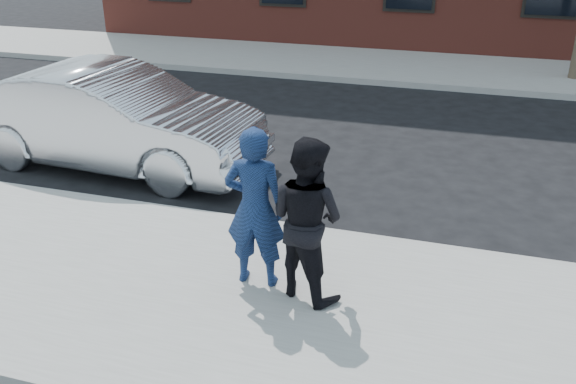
% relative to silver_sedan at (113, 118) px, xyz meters
% --- Properties ---
extents(ground, '(100.00, 100.00, 0.00)m').
position_rel_silver_sedan_xyz_m(ground, '(3.56, -3.04, -0.84)').
color(ground, black).
rests_on(ground, ground).
extents(near_sidewalk, '(50.00, 3.50, 0.15)m').
position_rel_silver_sedan_xyz_m(near_sidewalk, '(3.56, -3.29, -0.76)').
color(near_sidewalk, gray).
rests_on(near_sidewalk, ground).
extents(near_curb, '(50.00, 0.10, 0.15)m').
position_rel_silver_sedan_xyz_m(near_curb, '(3.56, -1.49, -0.76)').
color(near_curb, '#999691').
rests_on(near_curb, ground).
extents(far_sidewalk, '(50.00, 3.50, 0.15)m').
position_rel_silver_sedan_xyz_m(far_sidewalk, '(3.56, 8.21, -0.76)').
color(far_sidewalk, gray).
rests_on(far_sidewalk, ground).
extents(far_curb, '(50.00, 0.10, 0.15)m').
position_rel_silver_sedan_xyz_m(far_curb, '(3.56, 6.41, -0.76)').
color(far_curb, '#999691').
rests_on(far_curb, ground).
extents(silver_sedan, '(5.17, 2.06, 1.67)m').
position_rel_silver_sedan_xyz_m(silver_sedan, '(0.00, 0.00, 0.00)').
color(silver_sedan, silver).
rests_on(silver_sedan, ground).
extents(man_hoodie, '(0.70, 0.53, 1.85)m').
position_rel_silver_sedan_xyz_m(man_hoodie, '(3.53, -2.89, 0.24)').
color(man_hoodie, navy).
rests_on(man_hoodie, near_sidewalk).
extents(man_peacoat, '(1.08, 0.98, 1.81)m').
position_rel_silver_sedan_xyz_m(man_peacoat, '(4.12, -2.94, 0.22)').
color(man_peacoat, black).
rests_on(man_peacoat, near_sidewalk).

